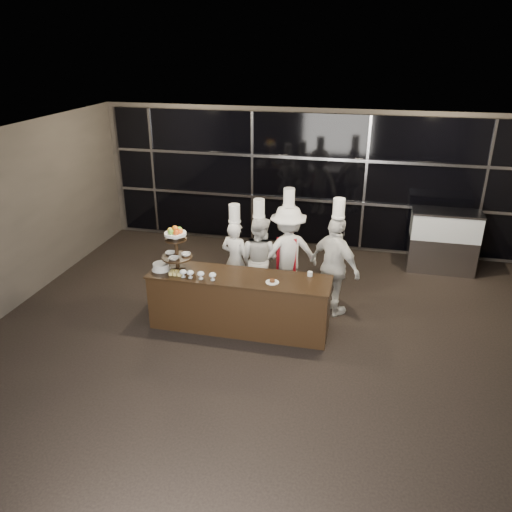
% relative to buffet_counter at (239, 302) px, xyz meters
% --- Properties ---
extents(room, '(10.00, 10.00, 10.00)m').
position_rel_buffet_counter_xyz_m(room, '(0.55, -1.30, 1.03)').
color(room, black).
rests_on(room, ground).
extents(window_wall, '(8.60, 0.10, 2.80)m').
position_rel_buffet_counter_xyz_m(window_wall, '(0.55, 3.64, 1.04)').
color(window_wall, black).
rests_on(window_wall, ground).
extents(buffet_counter, '(2.84, 0.74, 0.92)m').
position_rel_buffet_counter_xyz_m(buffet_counter, '(0.00, 0.00, 0.00)').
color(buffet_counter, black).
rests_on(buffet_counter, ground).
extents(display_stand, '(0.48, 0.48, 0.74)m').
position_rel_buffet_counter_xyz_m(display_stand, '(-1.00, -0.00, 0.87)').
color(display_stand, black).
rests_on(display_stand, buffet_counter).
extents(compotes, '(0.58, 0.11, 0.12)m').
position_rel_buffet_counter_xyz_m(compotes, '(-0.61, -0.22, 0.54)').
color(compotes, silver).
rests_on(compotes, buffet_counter).
extents(layer_cake, '(0.30, 0.30, 0.11)m').
position_rel_buffet_counter_xyz_m(layer_cake, '(-1.26, -0.05, 0.51)').
color(layer_cake, white).
rests_on(layer_cake, buffet_counter).
extents(pastry_squares, '(0.20, 0.13, 0.05)m').
position_rel_buffet_counter_xyz_m(pastry_squares, '(-0.96, -0.17, 0.48)').
color(pastry_squares, '#EDD774').
rests_on(pastry_squares, buffet_counter).
extents(small_plate, '(0.20, 0.20, 0.05)m').
position_rel_buffet_counter_xyz_m(small_plate, '(0.54, -0.10, 0.47)').
color(small_plate, white).
rests_on(small_plate, buffet_counter).
extents(chef_cup, '(0.08, 0.08, 0.07)m').
position_rel_buffet_counter_xyz_m(chef_cup, '(1.06, 0.25, 0.49)').
color(chef_cup, white).
rests_on(chef_cup, buffet_counter).
extents(display_case, '(1.30, 0.57, 1.24)m').
position_rel_buffet_counter_xyz_m(display_case, '(3.35, 3.00, 0.22)').
color(display_case, '#A5A5AA').
rests_on(display_case, ground).
extents(chef_a, '(0.60, 0.47, 1.75)m').
position_rel_buffet_counter_xyz_m(chef_a, '(-0.32, 0.96, 0.30)').
color(chef_a, silver).
rests_on(chef_a, ground).
extents(chef_b, '(0.89, 0.78, 1.85)m').
position_rel_buffet_counter_xyz_m(chef_b, '(0.08, 1.03, 0.32)').
color(chef_b, silver).
rests_on(chef_b, ground).
extents(chef_c, '(1.27, 1.06, 2.01)m').
position_rel_buffet_counter_xyz_m(chef_c, '(0.55, 1.22, 0.40)').
color(chef_c, white).
rests_on(chef_c, ground).
extents(chef_d, '(1.05, 0.94, 2.02)m').
position_rel_buffet_counter_xyz_m(chef_d, '(1.40, 0.81, 0.41)').
color(chef_d, silver).
rests_on(chef_d, ground).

